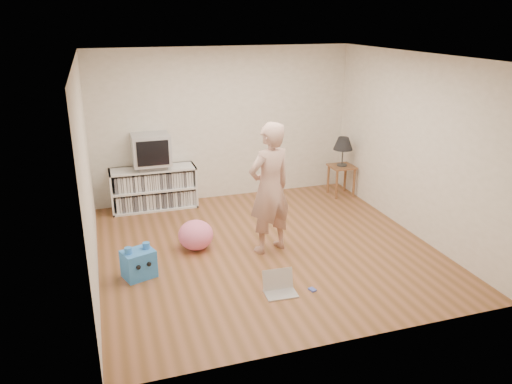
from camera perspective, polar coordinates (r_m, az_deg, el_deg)
The scene contains 13 objects.
ground at distance 7.03m, azimuth 1.11°, elevation -6.38°, with size 4.50×4.50×0.00m, color brown.
walls at distance 6.56m, azimuth 1.18°, elevation 3.88°, with size 4.52×4.52×2.60m.
ceiling at distance 6.34m, azimuth 1.27°, elevation 15.26°, with size 4.50×4.50×0.01m, color white.
media_unit at distance 8.50m, azimuth -11.61°, elevation 0.46°, with size 1.40×0.45×0.70m.
dvd_deck at distance 8.37m, azimuth -11.78°, elevation 2.92°, with size 0.45×0.35×0.07m, color gray.
crt_tv at distance 8.29m, azimuth -11.91°, elevation 4.80°, with size 0.60×0.53×0.50m.
side_table at distance 9.03m, azimuth 9.74°, elevation 2.17°, with size 0.42×0.42×0.55m.
table_lamp at distance 8.89m, azimuth 9.93°, elevation 5.40°, with size 0.34×0.34×0.52m.
person at distance 6.63m, azimuth 1.56°, elevation 0.40°, with size 0.66×0.43×1.80m, color tan.
laptop at distance 5.96m, azimuth 2.67°, elevation -10.74°, with size 0.38×0.31×0.25m.
playing_cards at distance 6.05m, azimuth 6.46°, elevation -11.02°, with size 0.07×0.09×0.02m, color #4B5DC8.
plush_blue at distance 6.38m, azimuth -13.26°, elevation -7.94°, with size 0.45×0.40×0.43m.
plush_pink at distance 6.97m, azimuth -6.90°, elevation -4.90°, with size 0.49×0.49×0.41m, color pink.
Camera 1 is at (-2.06, -5.97, 3.08)m, focal length 35.00 mm.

